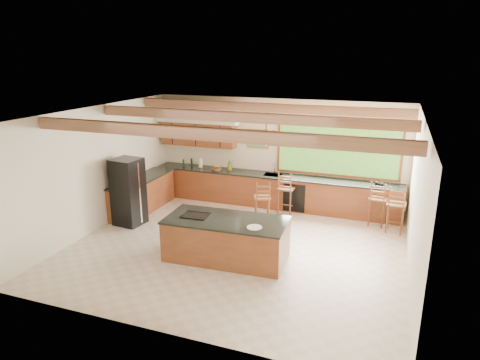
% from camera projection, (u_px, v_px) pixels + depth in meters
% --- Properties ---
extents(ground, '(7.20, 7.20, 0.00)m').
position_uv_depth(ground, '(237.00, 247.00, 9.60)').
color(ground, beige).
rests_on(ground, ground).
extents(room_shell, '(7.27, 6.54, 3.02)m').
position_uv_depth(room_shell, '(239.00, 145.00, 9.61)').
color(room_shell, silver).
rests_on(room_shell, ground).
extents(counter_run, '(7.12, 3.10, 1.23)m').
position_uv_depth(counter_run, '(241.00, 191.00, 12.00)').
color(counter_run, brown).
rests_on(counter_run, ground).
extents(island, '(2.59, 1.31, 0.90)m').
position_uv_depth(island, '(226.00, 239.00, 8.98)').
color(island, brown).
rests_on(island, ground).
extents(refrigerator, '(0.73, 0.71, 1.70)m').
position_uv_depth(refrigerator, '(128.00, 192.00, 10.71)').
color(refrigerator, black).
rests_on(refrigerator, ground).
extents(bar_stool_a, '(0.53, 0.53, 1.13)m').
position_uv_depth(bar_stool_a, '(262.00, 199.00, 10.76)').
color(bar_stool_a, brown).
rests_on(bar_stool_a, ground).
extents(bar_stool_b, '(0.44, 0.44, 1.19)m').
position_uv_depth(bar_stool_b, '(286.00, 189.00, 11.38)').
color(bar_stool_b, brown).
rests_on(bar_stool_b, ground).
extents(bar_stool_c, '(0.48, 0.48, 1.16)m').
position_uv_depth(bar_stool_c, '(378.00, 200.00, 10.61)').
color(bar_stool_c, brown).
rests_on(bar_stool_c, ground).
extents(bar_stool_d, '(0.46, 0.46, 1.18)m').
position_uv_depth(bar_stool_d, '(396.00, 205.00, 10.19)').
color(bar_stool_d, brown).
rests_on(bar_stool_d, ground).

